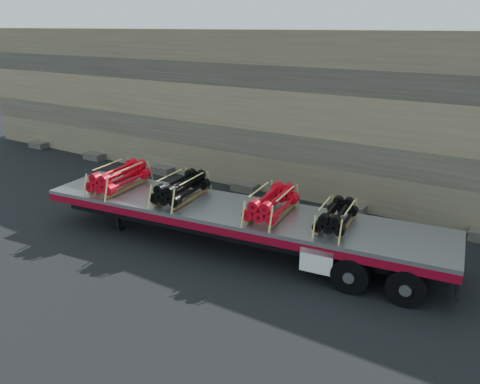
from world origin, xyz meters
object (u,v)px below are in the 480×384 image
object	(u,v)px
bundle_rear	(336,216)
bundle_midrear	(272,204)
bundle_front	(119,178)
trailer	(235,228)
bundle_midfront	(181,188)

from	to	relation	value
bundle_rear	bundle_midrear	bearing A→B (deg)	-180.00
bundle_front	bundle_rear	world-z (taller)	bundle_front
bundle_midrear	bundle_rear	world-z (taller)	bundle_midrear
trailer	bundle_front	world-z (taller)	bundle_front
trailer	bundle_rear	distance (m)	3.57
bundle_midfront	bundle_rear	distance (m)	5.51
trailer	bundle_rear	world-z (taller)	bundle_rear
bundle_rear	bundle_front	bearing A→B (deg)	180.00
trailer	bundle_rear	bearing A→B (deg)	0.00
bundle_midfront	bundle_rear	xyz separation A→B (m)	(5.47, 0.64, -0.06)
bundle_midrear	bundle_midfront	bearing A→B (deg)	180.00
bundle_midfront	bundle_rear	world-z (taller)	bundle_midfront
trailer	bundle_front	bearing A→B (deg)	180.00
bundle_midfront	trailer	bearing A→B (deg)	-0.00
bundle_front	bundle_rear	distance (m)	8.22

